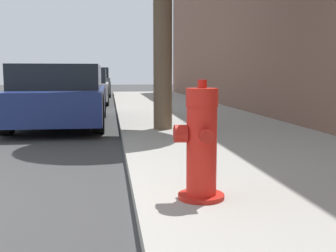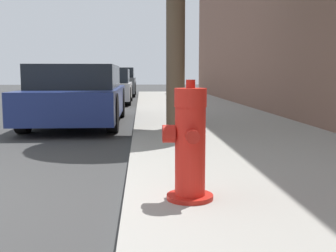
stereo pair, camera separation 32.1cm
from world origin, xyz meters
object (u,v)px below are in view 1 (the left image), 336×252
object	(u,v)px
parked_car_far	(93,82)
parked_car_near	(61,95)
fire_hydrant	(201,145)
parked_car_mid	(83,87)

from	to	relation	value
parked_car_far	parked_car_near	bearing A→B (deg)	-90.94
fire_hydrant	parked_car_mid	xyz separation A→B (m)	(-1.64, 12.38, 0.08)
parked_car_near	parked_car_far	distance (m)	11.61
parked_car_near	parked_car_far	world-z (taller)	parked_car_far
fire_hydrant	parked_car_mid	size ratio (longest dim) A/B	0.23
parked_car_near	parked_car_far	xyz separation A→B (m)	(0.19, 11.61, 0.05)
fire_hydrant	parked_car_near	world-z (taller)	parked_car_near
fire_hydrant	parked_car_mid	distance (m)	12.49
parked_car_mid	parked_car_near	bearing A→B (deg)	-90.46
parked_car_mid	fire_hydrant	bearing A→B (deg)	-82.47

